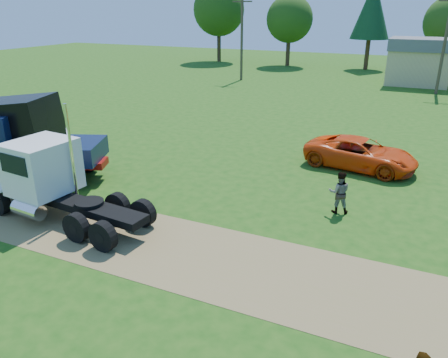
% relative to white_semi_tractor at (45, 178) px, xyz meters
% --- Properties ---
extents(ground, '(140.00, 140.00, 0.00)m').
position_rel_white_semi_tractor_xyz_m(ground, '(7.70, -0.33, -1.51)').
color(ground, '#1A4C10').
rests_on(ground, ground).
extents(dirt_track, '(120.00, 4.20, 0.01)m').
position_rel_white_semi_tractor_xyz_m(dirt_track, '(7.70, -0.33, -1.50)').
color(dirt_track, olive).
rests_on(dirt_track, ground).
extents(white_semi_tractor, '(7.44, 3.03, 4.42)m').
position_rel_white_semi_tractor_xyz_m(white_semi_tractor, '(0.00, 0.00, 0.00)').
color(white_semi_tractor, black).
rests_on(white_semi_tractor, ground).
extents(navy_truck, '(7.61, 5.07, 3.26)m').
position_rel_white_semi_tractor_xyz_m(navy_truck, '(-4.13, 2.18, 0.16)').
color(navy_truck, maroon).
rests_on(navy_truck, ground).
extents(orange_pickup, '(5.86, 3.40, 1.53)m').
position_rel_white_semi_tractor_xyz_m(orange_pickup, '(10.34, 10.64, -0.74)').
color(orange_pickup, '#E4420A').
rests_on(orange_pickup, ground).
extents(spectator_b, '(0.98, 0.85, 1.72)m').
position_rel_white_semi_tractor_xyz_m(spectator_b, '(10.37, 4.95, -0.65)').
color(spectator_b, '#999999').
rests_on(spectator_b, ground).
extents(tan_shed, '(6.20, 5.40, 4.70)m').
position_rel_white_semi_tractor_xyz_m(tan_shed, '(11.70, 39.67, 0.91)').
color(tan_shed, tan).
rests_on(tan_shed, ground).
extents(utility_poles, '(42.20, 0.28, 9.00)m').
position_rel_white_semi_tractor_xyz_m(utility_poles, '(13.70, 34.67, 3.20)').
color(utility_poles, '#433A26').
rests_on(utility_poles, ground).
extents(tree_row, '(59.29, 9.67, 11.01)m').
position_rel_white_semi_tractor_xyz_m(tree_row, '(6.67, 48.87, 5.01)').
color(tree_row, '#341F15').
rests_on(tree_row, ground).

